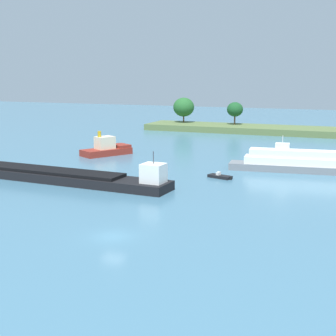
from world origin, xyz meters
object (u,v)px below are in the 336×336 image
Objects in this scene: fishing_skiff at (220,176)px; cargo_barge at (51,175)px; tugboat at (107,149)px; white_riverboat at (299,162)px.

cargo_barge is at bearing -154.12° from fishing_skiff.
tugboat is 0.46× the size of white_riverboat.
fishing_skiff is (-11.36, -10.37, -1.39)m from white_riverboat.
cargo_barge is 27.52m from fishing_skiff.
tugboat is at bearing 154.03° from fishing_skiff.
fishing_skiff is at bearing -25.97° from tugboat.
cargo_barge is 9.89× the size of fishing_skiff.
white_riverboat reaches higher than tugboat.
cargo_barge is 1.75× the size of white_riverboat.
white_riverboat is 15.44m from fishing_skiff.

